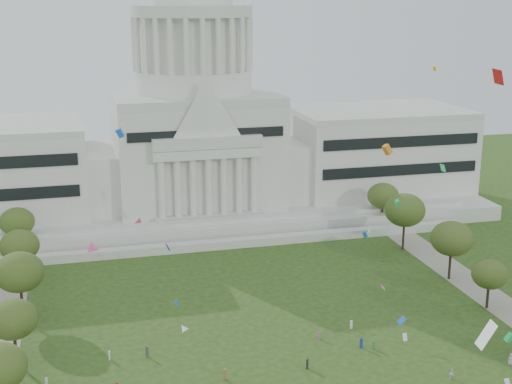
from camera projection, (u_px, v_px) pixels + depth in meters
capitol at (195, 136)px, 198.17m from camera, size 160.00×64.50×91.30m
row_tree_l_3 at (13, 319)px, 116.80m from camera, size 8.12×8.12×11.55m
row_tree_r_3 at (490, 274)px, 138.86m from camera, size 7.01×7.01×9.98m
row_tree_l_4 at (19, 272)px, 133.79m from camera, size 9.29×9.29×13.21m
row_tree_r_4 at (452, 239)px, 152.91m from camera, size 9.19×9.19×13.06m
row_tree_l_5 at (20, 246)px, 151.15m from camera, size 8.33×8.33×11.85m
row_tree_r_5 at (405, 210)px, 171.28m from camera, size 9.82×9.82×13.96m
row_tree_l_6 at (17, 222)px, 167.74m from camera, size 8.19×8.19×11.64m
row_tree_r_6 at (383, 196)px, 189.01m from camera, size 8.42×8.42×11.97m
person_0 at (511, 359)px, 118.69m from camera, size 1.13×0.93×1.98m
person_2 at (452, 374)px, 114.11m from camera, size 1.03×0.88×1.81m
kite_swarm at (333, 221)px, 95.27m from camera, size 99.92×109.68×66.25m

